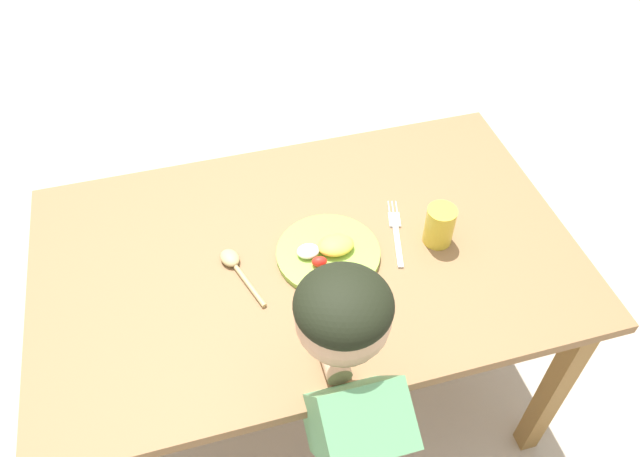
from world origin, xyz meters
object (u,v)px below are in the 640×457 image
drinking_cup (440,226)px  spoon (235,265)px  plate (328,253)px  fork (396,233)px  person (352,452)px

drinking_cup → spoon: bearing=174.6°
plate → drinking_cup: drinking_cup is taller
spoon → drinking_cup: drinking_cup is taller
fork → drinking_cup: bearing=-103.1°
plate → drinking_cup: size_ratio=2.40×
plate → person: size_ratio=0.25×
spoon → drinking_cup: (0.49, -0.05, 0.04)m
fork → person: 0.53m
person → fork: bearing=60.8°
plate → spoon: (-0.22, 0.02, -0.00)m
spoon → person: (0.15, -0.45, -0.12)m
plate → fork: bearing=7.8°
fork → drinking_cup: (0.09, -0.05, 0.05)m
person → spoon: bearing=108.3°
plate → person: person is taller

